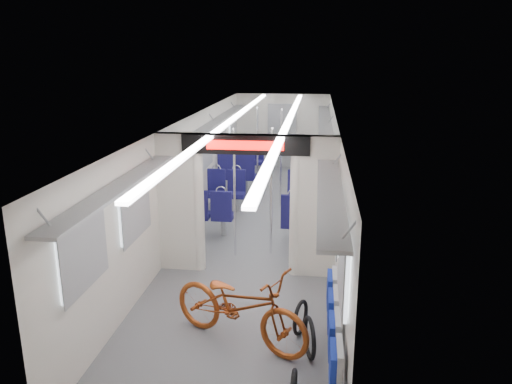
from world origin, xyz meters
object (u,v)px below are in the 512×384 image
Objects in this scene: seat_bay_near_right at (307,203)px; seat_bay_far_left at (243,163)px; flip_bench at (334,323)px; bike_hoop_b at (309,340)px; bicycle at (240,305)px; seat_bay_near_left at (219,199)px; stanchion_far_left at (257,155)px; seat_bay_far_right at (310,171)px; stanchion_near_right at (271,192)px; bike_hoop_c at (300,319)px; stanchion_far_right at (281,159)px; stanchion_near_left at (235,194)px.

seat_bay_near_right is 4.04m from seat_bay_far_left.
bike_hoop_b is at bearing 145.88° from flip_bench.
flip_bench is (1.14, -0.41, 0.07)m from bicycle.
seat_bay_near_left is at bearing 174.95° from seat_bay_near_right.
seat_bay_far_right is at bearing 42.59° from stanchion_far_left.
flip_bench is at bearing -74.63° from seat_bay_far_left.
bicycle is at bearing -92.20° from stanchion_near_right.
bicycle is 7.35m from seat_bay_far_right.
bike_hoop_b is 0.27× the size of seat_bay_near_left.
flip_bench is 0.91× the size of stanchion_near_right.
stanchion_far_right is (-0.68, 5.57, 0.94)m from bike_hoop_c.
bike_hoop_c is (-0.13, 0.51, -0.03)m from bike_hoop_b.
seat_bay_near_left is 1.96m from stanchion_near_left.
stanchion_near_left is 1.00× the size of stanchion_far_left.
stanchion_near_left reaches higher than seat_bay_far_left.
stanchion_far_right is (0.06, 5.85, 0.64)m from bicycle.
bike_hoop_b is at bearing -76.48° from stanchion_near_right.
bike_hoop_b is (0.87, -0.22, -0.28)m from bicycle.
flip_bench is 0.88m from bike_hoop_c.
stanchion_far_left is (-1.66, 6.58, 0.57)m from flip_bench.
seat_bay_near_left reaches higher than bicycle.
flip_bench is 7.73m from seat_bay_far_right.
stanchion_near_right is (-0.61, -4.39, 0.62)m from seat_bay_far_right.
flip_bench is 0.91× the size of stanchion_far_right.
stanchion_near_right and stanchion_far_right have the same top height.
seat_bay_near_left reaches higher than seat_bay_far_right.
bike_hoop_c is (0.75, 0.28, -0.30)m from bicycle.
stanchion_far_right is (-0.66, 1.51, 0.60)m from seat_bay_near_right.
stanchion_far_right is at bearing -59.64° from seat_bay_far_left.
stanchion_far_left is at bearing 69.35° from seat_bay_near_left.
bike_hoop_b is 0.27× the size of seat_bay_far_right.
bike_hoop_b is 0.23× the size of seat_bay_far_left.
bike_hoop_b is at bearing -88.85° from seat_bay_far_right.
seat_bay_far_right is 4.47m from stanchion_near_right.
stanchion_far_left is (-0.52, 6.17, 0.64)m from bicycle.
stanchion_far_right is (1.21, -2.07, 0.58)m from seat_bay_far_left.
bike_hoop_b reaches higher than bike_hoop_c.
seat_bay_far_left reaches higher than bicycle.
seat_bay_far_left is at bearing 33.67° from bicycle.
seat_bay_far_left is 5.18m from stanchion_near_right.
bike_hoop_b is 3.41m from stanchion_near_left.
flip_bench is 0.47m from bike_hoop_b.
seat_bay_near_right is at bearing -66.46° from stanchion_far_right.
bike_hoop_c is at bearing -89.79° from seat_bay_far_right.
seat_bay_far_right is at bearing 91.15° from bike_hoop_b.
bike_hoop_b is at bearing -82.42° from stanchion_far_right.
stanchion_near_right is (-0.76, 3.15, 0.91)m from bike_hoop_b.
seat_bay_far_right reaches higher than bike_hoop_b.
seat_bay_near_left is at bearing -90.00° from seat_bay_far_left.
stanchion_near_right is at bearing -51.36° from seat_bay_near_left.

